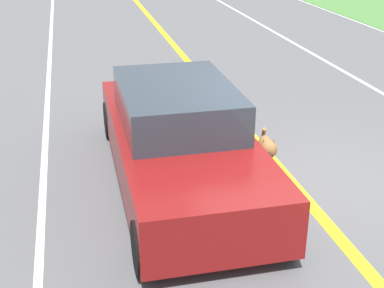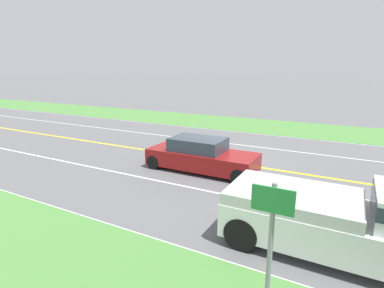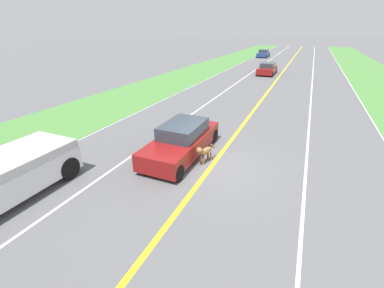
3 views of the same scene
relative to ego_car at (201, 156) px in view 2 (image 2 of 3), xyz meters
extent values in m
plane|color=#5B5B5E|center=(-1.57, 0.35, -0.66)|extent=(400.00, 400.00, 0.00)
cube|color=yellow|center=(-1.57, 0.35, -0.65)|extent=(0.18, 160.00, 0.01)
cube|color=white|center=(5.43, 0.35, -0.65)|extent=(0.14, 160.00, 0.01)
cube|color=white|center=(-8.57, 0.35, -0.65)|extent=(0.14, 160.00, 0.01)
cube|color=white|center=(1.93, 0.35, -0.65)|extent=(0.10, 160.00, 0.01)
cube|color=white|center=(-5.07, 0.35, -0.65)|extent=(0.10, 160.00, 0.01)
cube|color=#4C843D|center=(-11.57, 0.35, -0.64)|extent=(6.00, 160.00, 0.03)
cube|color=maroon|center=(0.00, 0.04, -0.14)|extent=(1.77, 4.69, 0.70)
cube|color=#2D3842|center=(0.00, -0.14, 0.49)|extent=(1.53, 2.25, 0.55)
cylinder|color=black|center=(0.80, 1.99, -0.35)|extent=(0.22, 0.61, 0.61)
cylinder|color=black|center=(0.80, -1.90, -0.35)|extent=(0.22, 0.61, 0.61)
cylinder|color=black|center=(-0.80, 1.99, -0.35)|extent=(0.22, 0.61, 0.61)
cylinder|color=black|center=(-0.80, -1.90, -0.35)|extent=(0.22, 0.61, 0.61)
ellipsoid|color=olive|center=(-1.21, 0.24, -0.15)|extent=(0.43, 0.75, 0.27)
cylinder|color=olive|center=(-1.06, 0.46, -0.47)|extent=(0.08, 0.08, 0.37)
cylinder|color=olive|center=(-1.20, -0.02, -0.47)|extent=(0.08, 0.08, 0.37)
cylinder|color=olive|center=(-1.21, 0.50, -0.47)|extent=(0.08, 0.08, 0.37)
cylinder|color=olive|center=(-1.36, 0.02, -0.47)|extent=(0.08, 0.08, 0.37)
cylinder|color=olive|center=(-1.12, 0.53, -0.05)|extent=(0.20, 0.23, 0.19)
sphere|color=olive|center=(-1.08, 0.65, 0.02)|extent=(0.30, 0.30, 0.24)
ellipsoid|color=#331E14|center=(-1.04, 0.81, 0.01)|extent=(0.14, 0.14, 0.09)
cone|color=brown|center=(-1.02, 0.62, 0.11)|extent=(0.10, 0.10, 0.11)
cone|color=brown|center=(-1.15, 0.66, 0.11)|extent=(0.10, 0.10, 0.11)
cylinder|color=olive|center=(-1.34, -0.21, -0.11)|extent=(0.13, 0.27, 0.27)
cube|color=silver|center=(3.85, 5.57, 0.01)|extent=(2.03, 5.36, 0.83)
cube|color=beige|center=(3.85, 4.45, 0.57)|extent=(1.99, 3.05, 0.29)
cylinder|color=black|center=(4.78, 3.47, -0.24)|extent=(0.22, 0.83, 0.83)
cylinder|color=black|center=(2.92, 3.47, -0.24)|extent=(0.22, 0.83, 0.83)
cylinder|color=gray|center=(6.80, 4.60, 0.66)|extent=(0.08, 0.08, 2.62)
cube|color=#238438|center=(6.86, 4.60, 1.72)|extent=(0.03, 0.64, 0.40)
camera|label=1|loc=(1.37, 6.76, 2.96)|focal=50.00mm
camera|label=2|loc=(10.99, 5.48, 3.58)|focal=28.00mm
camera|label=3|loc=(-4.50, 9.13, 4.45)|focal=24.00mm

